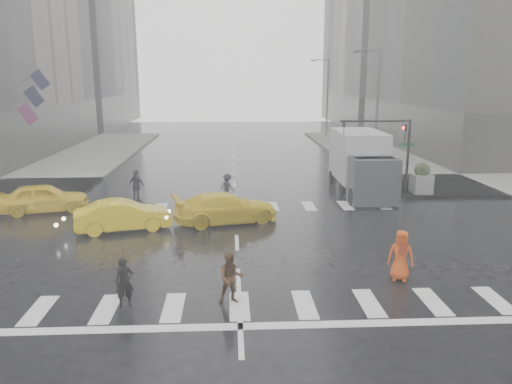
{
  "coord_description": "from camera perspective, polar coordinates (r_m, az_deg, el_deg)",
  "views": [
    {
      "loc": [
        -0.21,
        -20.03,
        6.77
      ],
      "look_at": [
        0.91,
        2.0,
        1.73
      ],
      "focal_mm": 35.0,
      "sensor_mm": 36.0,
      "label": 1
    }
  ],
  "objects": [
    {
      "name": "pedestrian_far_b",
      "position": [
        28.38,
        -3.31,
        0.6
      ],
      "size": [
        1.08,
        1.04,
        1.5
      ],
      "primitive_type": "imported",
      "rotation": [
        0.0,
        0.0,
        2.42
      ],
      "color": "black",
      "rests_on": "ground"
    },
    {
      "name": "pedestrian_far_a",
      "position": [
        28.6,
        -13.47,
        0.68
      ],
      "size": [
        1.24,
        1.07,
        1.81
      ],
      "primitive_type": "imported",
      "rotation": [
        0.0,
        0.0,
        2.65
      ],
      "color": "black",
      "rests_on": "ground"
    },
    {
      "name": "street_lamp_near",
      "position": [
        39.65,
        13.52,
        9.9
      ],
      "size": [
        2.15,
        0.22,
        9.0
      ],
      "color": "#59595B",
      "rests_on": "ground"
    },
    {
      "name": "pedestrian_black",
      "position": [
        15.47,
        -15.0,
        -6.87
      ],
      "size": [
        1.2,
        1.22,
        2.43
      ],
      "rotation": [
        0.0,
        0.0,
        0.3
      ],
      "color": "black",
      "rests_on": "ground"
    },
    {
      "name": "planter_east",
      "position": [
        30.92,
        18.41,
        1.42
      ],
      "size": [
        1.1,
        1.1,
        1.8
      ],
      "color": "gray",
      "rests_on": "ground"
    },
    {
      "name": "flag_cluster",
      "position": [
        41.32,
        -24.41,
        10.19
      ],
      "size": [
        2.87,
        3.06,
        4.69
      ],
      "color": "#59595B",
      "rests_on": "ground"
    },
    {
      "name": "box_truck",
      "position": [
        30.08,
        12.0,
        3.4
      ],
      "size": [
        2.59,
        6.92,
        3.67
      ],
      "rotation": [
        0.0,
        0.0,
        -0.01
      ],
      "color": "silver",
      "rests_on": "ground"
    },
    {
      "name": "pedestrian_brown",
      "position": [
        15.47,
        -2.89,
        -9.79
      ],
      "size": [
        0.85,
        0.69,
        1.62
      ],
      "primitive_type": "imported",
      "rotation": [
        0.0,
        0.0,
        0.11
      ],
      "color": "#442B18",
      "rests_on": "ground"
    },
    {
      "name": "taxi_mid",
      "position": [
        23.37,
        -14.93,
        -2.62
      ],
      "size": [
        4.49,
        2.56,
        1.4
      ],
      "primitive_type": "imported",
      "rotation": [
        0.0,
        0.0,
        1.84
      ],
      "color": "yellow",
      "rests_on": "ground"
    },
    {
      "name": "street_lamp_far",
      "position": [
        59.11,
        8.04,
        10.99
      ],
      "size": [
        2.15,
        0.22,
        9.0
      ],
      "color": "#59595B",
      "rests_on": "ground"
    },
    {
      "name": "taxi_front",
      "position": [
        27.88,
        -23.09,
        -0.64
      ],
      "size": [
        4.71,
        2.85,
        1.5
      ],
      "primitive_type": "imported",
      "rotation": [
        0.0,
        0.0,
        1.83
      ],
      "color": "yellow",
      "rests_on": "ground"
    },
    {
      "name": "planter_west",
      "position": [
        29.7,
        11.2,
        1.4
      ],
      "size": [
        1.1,
        1.1,
        1.8
      ],
      "color": "gray",
      "rests_on": "ground"
    },
    {
      "name": "planter_mid",
      "position": [
        30.25,
        14.87,
        1.41
      ],
      "size": [
        1.1,
        1.1,
        1.8
      ],
      "color": "gray",
      "rests_on": "ground"
    },
    {
      "name": "sidewalk_ne",
      "position": [
        42.91,
        24.5,
        2.74
      ],
      "size": [
        35.0,
        35.0,
        0.15
      ],
      "primitive_type": "cube",
      "color": "gray",
      "rests_on": "ground"
    },
    {
      "name": "road_markings",
      "position": [
        21.14,
        -2.2,
        -5.79
      ],
      "size": [
        18.0,
        48.0,
        0.01
      ],
      "primitive_type": null,
      "color": "silver",
      "rests_on": "ground"
    },
    {
      "name": "ground",
      "position": [
        21.14,
        -2.2,
        -5.8
      ],
      "size": [
        120.0,
        120.0,
        0.0
      ],
      "primitive_type": "plane",
      "color": "black",
      "rests_on": "ground"
    },
    {
      "name": "building_ne_far",
      "position": [
        82.0,
        19.04,
        18.86
      ],
      "size": [
        26.05,
        26.05,
        36.0
      ],
      "color": "gray",
      "rests_on": "ground"
    },
    {
      "name": "pedestrian_orange",
      "position": [
        17.81,
        16.21,
        -6.95
      ],
      "size": [
        0.99,
        0.81,
        1.76
      ],
      "rotation": [
        0.0,
        0.0,
        -0.34
      ],
      "color": "#E84B10",
      "rests_on": "ground"
    },
    {
      "name": "traffic_signal_pole",
      "position": [
        29.72,
        15.24,
        5.56
      ],
      "size": [
        4.45,
        0.42,
        4.5
      ],
      "color": "black",
      "rests_on": "ground"
    },
    {
      "name": "taxi_rear",
      "position": [
        23.89,
        -3.49,
        -1.81
      ],
      "size": [
        4.79,
        3.17,
        1.45
      ],
      "primitive_type": "imported",
      "rotation": [
        0.0,
        0.0,
        1.85
      ],
      "color": "yellow",
      "rests_on": "ground"
    }
  ]
}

